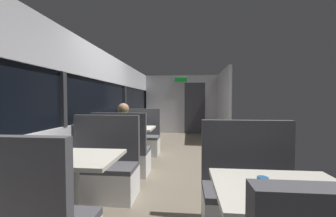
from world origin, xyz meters
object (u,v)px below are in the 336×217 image
(bench_mid_window_facing_entry, at_px, (140,140))
(coffee_cup_secondary, at_px, (139,124))
(seated_passenger, at_px, (123,143))
(dining_table_mid_window, at_px, (132,132))
(bench_near_window_facing_entry, at_px, (102,172))
(dining_table_front_aisle, at_px, (284,203))
(coffee_cup_primary, at_px, (263,184))
(bench_mid_window_facing_end, at_px, (122,156))
(bench_front_aisle_facing_entry, at_px, (251,199))
(dining_table_near_window, at_px, (74,166))

(bench_mid_window_facing_entry, relative_size, coffee_cup_secondary, 12.22)
(bench_mid_window_facing_entry, xyz_separation_m, seated_passenger, (0.00, -1.33, 0.21))
(dining_table_mid_window, relative_size, seated_passenger, 0.71)
(bench_near_window_facing_entry, xyz_separation_m, dining_table_front_aisle, (1.79, -1.30, 0.31))
(bench_near_window_facing_entry, distance_m, seated_passenger, 0.95)
(bench_near_window_facing_entry, bearing_deg, coffee_cup_primary, -40.08)
(bench_mid_window_facing_end, height_order, bench_front_aisle_facing_entry, same)
(bench_mid_window_facing_end, xyz_separation_m, coffee_cup_secondary, (0.12, 0.87, 0.46))
(dining_table_front_aisle, bearing_deg, bench_front_aisle_facing_entry, 90.00)
(dining_table_front_aisle, height_order, bench_front_aisle_facing_entry, bench_front_aisle_facing_entry)
(bench_mid_window_facing_end, distance_m, seated_passenger, 0.22)
(dining_table_near_window, distance_m, dining_table_front_aisle, 1.89)
(bench_mid_window_facing_entry, relative_size, coffee_cup_primary, 12.22)
(dining_table_mid_window, xyz_separation_m, bench_mid_window_facing_entry, (0.00, 0.70, -0.31))
(dining_table_near_window, bearing_deg, bench_front_aisle_facing_entry, 3.18)
(seated_passenger, bearing_deg, bench_near_window_facing_entry, -90.00)
(bench_front_aisle_facing_entry, bearing_deg, dining_table_near_window, -176.82)
(bench_mid_window_facing_end, distance_m, coffee_cup_secondary, 0.99)
(bench_mid_window_facing_entry, xyz_separation_m, coffee_cup_primary, (1.63, -3.62, 0.46))
(bench_mid_window_facing_entry, xyz_separation_m, dining_table_front_aisle, (1.79, -3.55, 0.31))
(bench_mid_window_facing_end, xyz_separation_m, coffee_cup_primary, (1.63, -2.22, 0.46))
(dining_table_mid_window, relative_size, bench_mid_window_facing_entry, 0.82)
(bench_mid_window_facing_end, relative_size, bench_front_aisle_facing_entry, 1.00)
(bench_mid_window_facing_entry, height_order, coffee_cup_primary, bench_mid_window_facing_entry)
(bench_near_window_facing_entry, height_order, bench_front_aisle_facing_entry, same)
(coffee_cup_secondary, bearing_deg, coffee_cup_primary, -63.90)
(seated_passenger, relative_size, coffee_cup_secondary, 14.00)
(bench_mid_window_facing_entry, bearing_deg, dining_table_front_aisle, -63.23)
(dining_table_near_window, bearing_deg, bench_mid_window_facing_end, 90.00)
(dining_table_front_aisle, xyz_separation_m, coffee_cup_primary, (-0.16, -0.07, 0.15))
(dining_table_front_aisle, bearing_deg, bench_near_window_facing_entry, 144.02)
(dining_table_mid_window, xyz_separation_m, bench_mid_window_facing_end, (0.00, -0.70, -0.31))
(bench_near_window_facing_entry, xyz_separation_m, bench_front_aisle_facing_entry, (1.79, -0.60, 0.00))
(bench_front_aisle_facing_entry, bearing_deg, bench_mid_window_facing_end, 140.99)
(bench_front_aisle_facing_entry, bearing_deg, dining_table_mid_window, 129.78)
(bench_mid_window_facing_end, xyz_separation_m, bench_mid_window_facing_entry, (0.00, 1.40, 0.00))
(bench_near_window_facing_entry, relative_size, bench_mid_window_facing_entry, 1.00)
(bench_near_window_facing_entry, relative_size, dining_table_front_aisle, 1.22)
(dining_table_mid_window, xyz_separation_m, coffee_cup_primary, (1.63, -2.92, 0.15))
(dining_table_front_aisle, bearing_deg, bench_mid_window_facing_entry, 116.77)
(bench_near_window_facing_entry, relative_size, seated_passenger, 0.87)
(bench_near_window_facing_entry, distance_m, bench_front_aisle_facing_entry, 1.89)
(bench_mid_window_facing_entry, distance_m, bench_front_aisle_facing_entry, 3.36)
(bench_near_window_facing_entry, relative_size, bench_mid_window_facing_end, 1.00)
(seated_passenger, bearing_deg, bench_mid_window_facing_end, -90.00)
(bench_near_window_facing_entry, bearing_deg, bench_mid_window_facing_end, 90.00)
(bench_mid_window_facing_entry, bearing_deg, coffee_cup_primary, -65.77)
(bench_front_aisle_facing_entry, xyz_separation_m, coffee_cup_primary, (-0.16, -0.77, 0.46))
(dining_table_near_window, relative_size, coffee_cup_primary, 10.00)
(dining_table_mid_window, bearing_deg, seated_passenger, -90.00)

